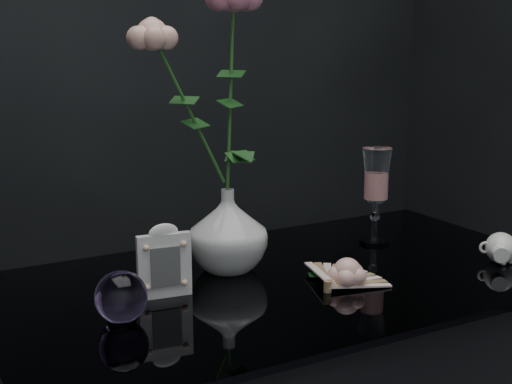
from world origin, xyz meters
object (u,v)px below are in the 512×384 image
vase (228,230)px  pearl_jar (501,246)px  picture_frame (164,260)px  wine_glass (376,196)px  paperweight (121,297)px  loose_rose (347,272)px

vase → pearl_jar: bearing=-23.8°
vase → picture_frame: (-0.15, -0.07, -0.01)m
wine_glass → paperweight: size_ratio=2.50×
pearl_jar → wine_glass: bearing=155.1°
picture_frame → loose_rose: size_ratio=0.85×
vase → picture_frame: 0.17m
vase → paperweight: size_ratio=1.90×
wine_glass → picture_frame: size_ratio=1.59×
picture_frame → pearl_jar: bearing=-5.4°
pearl_jar → paperweight: bearing=-151.3°
paperweight → vase: bearing=28.8°
paperweight → loose_rose: bearing=-5.7°
vase → wine_glass: size_ratio=0.76×
vase → picture_frame: size_ratio=1.21×
vase → loose_rose: vase is taller
picture_frame → paperweight: 0.12m
paperweight → wine_glass: bearing=13.8°
picture_frame → paperweight: picture_frame is taller
wine_glass → picture_frame: (-0.50, -0.08, -0.04)m
paperweight → loose_rose: 0.40m
vase → pearl_jar: 0.53m
pearl_jar → vase: bearing=-169.4°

